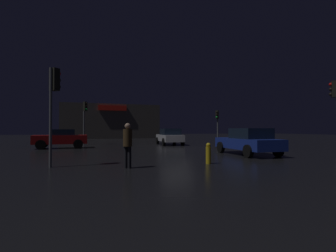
# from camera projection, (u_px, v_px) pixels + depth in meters

# --- Properties ---
(ground_plane) EXTENTS (120.00, 120.00, 0.00)m
(ground_plane) POSITION_uv_depth(u_px,v_px,m) (177.00, 148.00, 19.00)
(ground_plane) COLOR black
(store_building) EXTENTS (15.62, 9.60, 5.59)m
(store_building) POSITION_uv_depth(u_px,v_px,m) (110.00, 122.00, 43.39)
(store_building) COLOR #4C4742
(store_building) RESTS_ON ground
(traffic_signal_main) EXTENTS (0.42, 0.42, 3.86)m
(traffic_signal_main) POSITION_uv_depth(u_px,v_px,m) (54.00, 91.00, 9.61)
(traffic_signal_main) COLOR #595B60
(traffic_signal_main) RESTS_ON ground
(traffic_signal_opposite) EXTENTS (0.42, 0.42, 4.37)m
(traffic_signal_opposite) POSITION_uv_depth(u_px,v_px,m) (334.00, 97.00, 14.68)
(traffic_signal_opposite) COLOR #595B60
(traffic_signal_opposite) RESTS_ON ground
(traffic_signal_cross_left) EXTENTS (0.42, 0.42, 4.16)m
(traffic_signal_cross_left) POSITION_uv_depth(u_px,v_px,m) (85.00, 114.00, 23.81)
(traffic_signal_cross_left) COLOR #595B60
(traffic_signal_cross_left) RESTS_ON ground
(traffic_signal_cross_right) EXTENTS (0.42, 0.42, 3.62)m
(traffic_signal_cross_right) POSITION_uv_depth(u_px,v_px,m) (217.00, 120.00, 27.69)
(traffic_signal_cross_right) COLOR #595B60
(traffic_signal_cross_right) RESTS_ON ground
(car_near) EXTENTS (2.19, 4.55, 1.53)m
(car_near) POSITION_uv_depth(u_px,v_px,m) (248.00, 141.00, 14.21)
(car_near) COLOR navy
(car_near) RESTS_ON ground
(car_far) EXTENTS (3.97, 2.08, 1.48)m
(car_far) POSITION_uv_depth(u_px,v_px,m) (61.00, 138.00, 19.11)
(car_far) COLOR #A51414
(car_far) RESTS_ON ground
(car_crossing) EXTENTS (2.22, 4.45, 1.55)m
(car_crossing) POSITION_uv_depth(u_px,v_px,m) (170.00, 136.00, 23.60)
(car_crossing) COLOR #B7B7BF
(car_crossing) RESTS_ON ground
(pedestrian) EXTENTS (0.48, 0.48, 1.70)m
(pedestrian) POSITION_uv_depth(u_px,v_px,m) (128.00, 142.00, 9.26)
(pedestrian) COLOR black
(pedestrian) RESTS_ON ground
(fire_hydrant) EXTENTS (0.22, 0.22, 0.89)m
(fire_hydrant) POSITION_uv_depth(u_px,v_px,m) (208.00, 153.00, 10.45)
(fire_hydrant) COLOR gold
(fire_hydrant) RESTS_ON ground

